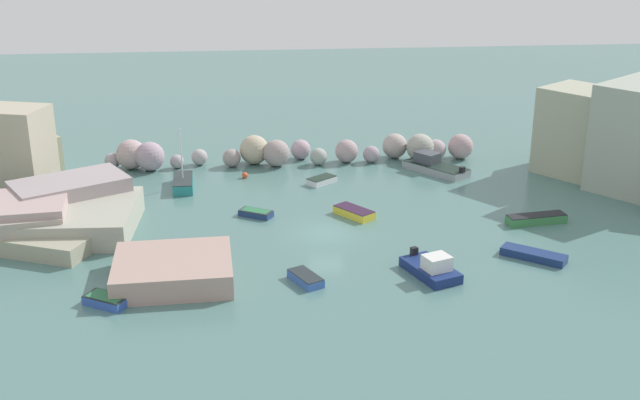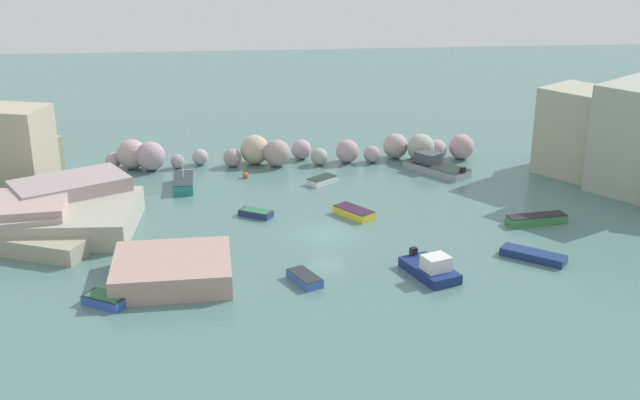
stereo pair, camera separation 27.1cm
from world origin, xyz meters
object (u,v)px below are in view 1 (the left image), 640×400
at_px(moored_boat_1, 183,183).
at_px(moored_boat_4, 322,180).
at_px(moored_boat_5, 432,268).
at_px(moored_boat_8, 354,212).
at_px(moored_boat_2, 107,300).
at_px(moored_boat_6, 256,213).
at_px(moored_boat_3, 156,261).
at_px(stone_dock, 173,270).
at_px(moored_boat_10, 536,219).
at_px(moored_boat_9, 306,278).
at_px(moored_boat_7, 534,255).
at_px(moored_boat_0, 434,166).
at_px(channel_buoy, 245,175).

distance_m(moored_boat_1, moored_boat_4, 11.63).
xyz_separation_m(moored_boat_5, moored_boat_8, (-3.44, 10.85, -0.21)).
xyz_separation_m(moored_boat_2, moored_boat_8, (16.52, 12.85, -0.00)).
relative_size(moored_boat_6, moored_boat_8, 0.80).
xyz_separation_m(moored_boat_3, moored_boat_4, (12.48, 15.27, 0.01)).
height_order(stone_dock, moored_boat_10, stone_dock).
bearing_deg(moored_boat_9, stone_dock, -123.64).
relative_size(moored_boat_1, moored_boat_3, 1.84).
bearing_deg(moored_boat_3, moored_boat_7, 59.27).
relative_size(moored_boat_0, moored_boat_3, 2.16).
xyz_separation_m(stone_dock, channel_buoy, (4.69, 20.03, -0.51)).
height_order(moored_boat_8, moored_boat_10, moored_boat_10).
bearing_deg(channel_buoy, moored_boat_5, -60.98).
distance_m(moored_boat_3, moored_boat_9, 10.22).
relative_size(moored_boat_5, moored_boat_8, 1.36).
bearing_deg(moored_boat_7, channel_buoy, 173.25).
xyz_separation_m(channel_buoy, moored_boat_3, (-6.01, -17.35, -0.00)).
height_order(moored_boat_1, moored_boat_9, moored_boat_1).
relative_size(moored_boat_2, moored_boat_3, 1.05).
relative_size(moored_boat_4, moored_boat_7, 0.67).
xyz_separation_m(moored_boat_3, moored_boat_8, (14.14, 7.33, 0.06)).
height_order(stone_dock, moored_boat_3, stone_dock).
bearing_deg(moored_boat_9, moored_boat_4, 144.58).
xyz_separation_m(stone_dock, moored_boat_8, (12.82, 10.01, -0.46)).
relative_size(moored_boat_8, moored_boat_9, 1.19).
relative_size(moored_boat_0, moored_boat_4, 2.20).
height_order(moored_boat_2, moored_boat_9, moored_boat_2).
xyz_separation_m(moored_boat_5, moored_boat_6, (-10.85, 11.57, -0.27)).
xyz_separation_m(stone_dock, moored_boat_5, (16.26, -0.84, -0.24)).
distance_m(moored_boat_0, moored_boat_10, 13.73).
relative_size(moored_boat_4, moored_boat_5, 0.59).
xyz_separation_m(moored_boat_1, moored_boat_10, (26.54, -10.66, -0.12)).
relative_size(channel_buoy, moored_boat_6, 0.19).
bearing_deg(moored_boat_0, moored_boat_1, 57.69).
bearing_deg(moored_boat_2, stone_dock, 68.29).
bearing_deg(moored_boat_4, moored_boat_3, -167.71).
bearing_deg(moored_boat_10, moored_boat_6, 162.83).
distance_m(stone_dock, moored_boat_7, 23.65).
distance_m(moored_boat_1, moored_boat_2, 20.99).
relative_size(moored_boat_2, moored_boat_4, 1.06).
distance_m(moored_boat_7, moored_boat_10, 6.68).
relative_size(moored_boat_2, moored_boat_7, 0.71).
bearing_deg(moored_boat_1, moored_boat_3, 174.34).
distance_m(moored_boat_1, moored_boat_10, 28.61).
bearing_deg(stone_dock, moored_boat_9, -7.06).
distance_m(moored_boat_0, moored_boat_1, 22.00).
height_order(stone_dock, moored_boat_1, moored_boat_1).
relative_size(moored_boat_5, moored_boat_9, 1.62).
height_order(channel_buoy, moored_boat_7, moored_boat_7).
xyz_separation_m(moored_boat_2, moored_boat_6, (9.11, 13.57, -0.05)).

